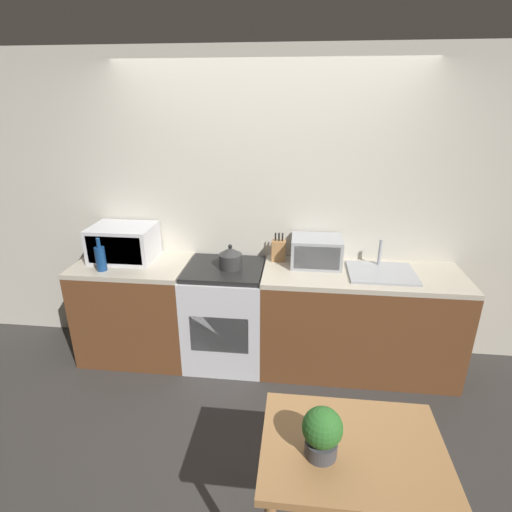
% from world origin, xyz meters
% --- Properties ---
extents(ground_plane, '(16.00, 16.00, 0.00)m').
position_xyz_m(ground_plane, '(0.00, 0.00, 0.00)').
color(ground_plane, '#33302D').
extents(wall_back, '(10.00, 0.06, 2.60)m').
position_xyz_m(wall_back, '(0.00, 1.06, 1.30)').
color(wall_back, beige).
rests_on(wall_back, ground_plane).
extents(counter_left_run, '(0.95, 0.62, 0.90)m').
position_xyz_m(counter_left_run, '(-1.14, 0.72, 0.45)').
color(counter_left_run, brown).
rests_on(counter_left_run, ground_plane).
extents(counter_right_run, '(1.62, 0.62, 0.90)m').
position_xyz_m(counter_right_run, '(0.81, 0.72, 0.45)').
color(counter_right_run, brown).
rests_on(counter_right_run, ground_plane).
extents(stove_range, '(0.67, 0.62, 0.90)m').
position_xyz_m(stove_range, '(-0.33, 0.72, 0.45)').
color(stove_range, silver).
rests_on(stove_range, ground_plane).
extents(kettle, '(0.19, 0.19, 0.21)m').
position_xyz_m(kettle, '(-0.27, 0.71, 0.99)').
color(kettle, '#2D2D2D').
rests_on(kettle, stove_range).
extents(microwave, '(0.53, 0.40, 0.30)m').
position_xyz_m(microwave, '(-1.23, 0.81, 1.05)').
color(microwave, silver).
rests_on(microwave, counter_left_run).
extents(bottle, '(0.08, 0.08, 0.28)m').
position_xyz_m(bottle, '(-1.31, 0.55, 1.01)').
color(bottle, navy).
rests_on(bottle, counter_left_run).
extents(knife_block, '(0.12, 0.08, 0.25)m').
position_xyz_m(knife_block, '(0.11, 0.91, 0.99)').
color(knife_block, '#9E7042').
rests_on(knife_block, counter_right_run).
extents(toaster_oven, '(0.41, 0.31, 0.24)m').
position_xyz_m(toaster_oven, '(0.43, 0.85, 1.02)').
color(toaster_oven, '#999BA0').
rests_on(toaster_oven, counter_right_run).
extents(sink_basin, '(0.53, 0.43, 0.24)m').
position_xyz_m(sink_basin, '(0.95, 0.73, 0.91)').
color(sink_basin, '#999BA0').
rests_on(sink_basin, counter_right_run).
extents(dining_table, '(0.82, 0.61, 0.76)m').
position_xyz_m(dining_table, '(0.56, -0.90, 0.64)').
color(dining_table, '#9E7042').
rests_on(dining_table, ground_plane).
extents(potted_plant, '(0.18, 0.18, 0.24)m').
position_xyz_m(potted_plant, '(0.41, -0.96, 0.89)').
color(potted_plant, '#424247').
rests_on(potted_plant, dining_table).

